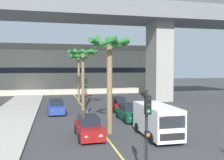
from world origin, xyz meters
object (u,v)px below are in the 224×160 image
at_px(traffic_light_median_far, 86,91).
at_px(car_queue_front, 129,113).
at_px(palm_tree_far_median, 79,62).
at_px(car_queue_third, 118,104).
at_px(car_queue_fourth, 89,128).
at_px(palm_tree_mid_median, 110,55).
at_px(traffic_light_median_near, 147,126).
at_px(palm_tree_near_median, 83,58).
at_px(car_queue_second, 56,107).
at_px(delivery_van, 157,120).

bearing_deg(traffic_light_median_far, car_queue_front, -28.13).
bearing_deg(palm_tree_far_median, car_queue_third, -59.67).
xyz_separation_m(car_queue_fourth, palm_tree_mid_median, (1.73, 0.69, 5.33)).
xyz_separation_m(car_queue_third, traffic_light_median_near, (-3.86, -19.62, 1.99)).
xyz_separation_m(traffic_light_median_near, palm_tree_near_median, (-0.29, 20.48, 3.51)).
relative_size(car_queue_front, palm_tree_mid_median, 0.55).
xyz_separation_m(car_queue_front, palm_tree_far_median, (-3.63, 12.78, 5.29)).
relative_size(traffic_light_median_near, palm_tree_near_median, 0.57).
relative_size(traffic_light_median_far, palm_tree_far_median, 0.59).
bearing_deg(car_queue_third, car_queue_second, -174.17).
height_order(car_queue_front, car_queue_third, same).
height_order(car_queue_fourth, palm_tree_far_median, palm_tree_far_median).
bearing_deg(palm_tree_near_median, traffic_light_median_far, -92.56).
bearing_deg(palm_tree_far_median, traffic_light_median_near, -89.63).
height_order(car_queue_fourth, traffic_light_median_near, traffic_light_median_near).
bearing_deg(palm_tree_near_median, car_queue_front, -60.93).
xyz_separation_m(car_queue_fourth, traffic_light_median_far, (0.71, 7.27, 1.99)).
distance_m(traffic_light_median_far, palm_tree_mid_median, 7.45).
bearing_deg(traffic_light_median_near, palm_tree_mid_median, 86.78).
height_order(car_queue_fourth, traffic_light_median_far, traffic_light_median_far).
bearing_deg(palm_tree_near_median, delivery_van, -73.15).
xyz_separation_m(delivery_van, palm_tree_far_median, (-3.82, 19.04, 4.72)).
xyz_separation_m(car_queue_second, palm_tree_near_median, (3.17, 1.60, 5.50)).
xyz_separation_m(car_queue_fourth, palm_tree_far_median, (1.04, 17.94, 5.29)).
height_order(car_queue_front, delivery_van, delivery_van).
bearing_deg(car_queue_second, delivery_van, -58.08).
bearing_deg(car_queue_fourth, palm_tree_far_median, 86.68).
relative_size(car_queue_third, traffic_light_median_near, 0.99).
height_order(traffic_light_median_far, palm_tree_near_median, palm_tree_near_median).
distance_m(traffic_light_median_far, palm_tree_near_median, 5.82).
bearing_deg(delivery_van, car_queue_fourth, 167.26).
bearing_deg(traffic_light_median_near, palm_tree_near_median, 90.82).
relative_size(car_queue_front, palm_tree_near_median, 0.56).
bearing_deg(palm_tree_mid_median, car_queue_fourth, -158.30).
bearing_deg(palm_tree_mid_median, traffic_light_median_far, 98.81).
distance_m(car_queue_second, palm_tree_mid_median, 11.69).
bearing_deg(traffic_light_median_near, car_queue_second, 100.38).
bearing_deg(car_queue_second, traffic_light_median_near, -79.62).
xyz_separation_m(car_queue_front, car_queue_second, (-6.92, 5.15, 0.00)).
bearing_deg(delivery_van, traffic_light_median_near, -116.01).
relative_size(delivery_van, traffic_light_median_far, 1.26).
height_order(palm_tree_near_median, palm_tree_far_median, palm_tree_near_median).
height_order(car_queue_second, palm_tree_far_median, palm_tree_far_median).
height_order(car_queue_front, car_queue_fourth, same).
distance_m(car_queue_fourth, delivery_van, 5.01).
relative_size(car_queue_fourth, palm_tree_far_median, 0.58).
height_order(traffic_light_median_far, palm_tree_mid_median, palm_tree_mid_median).
height_order(car_queue_second, traffic_light_median_near, traffic_light_median_near).
distance_m(car_queue_third, palm_tree_far_median, 9.57).
bearing_deg(traffic_light_median_far, palm_tree_near_median, 87.44).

